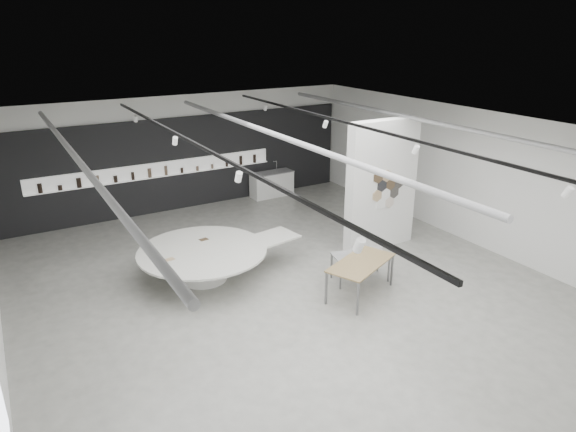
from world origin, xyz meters
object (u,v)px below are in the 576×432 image
partition_column (382,185)px  kitchen_counter (272,184)px  sample_table_stone (361,257)px  sample_table_wood (361,264)px  display_island (206,259)px

partition_column → kitchen_counter: size_ratio=2.23×
sample_table_stone → kitchen_counter: (1.29, 6.91, -0.18)m
sample_table_wood → sample_table_stone: size_ratio=1.36×
partition_column → kitchen_counter: bearing=94.6°
sample_table_wood → kitchen_counter: (1.74, 7.49, -0.32)m
sample_table_stone → display_island: bearing=148.8°
display_island → kitchen_counter: 6.71m
partition_column → display_island: size_ratio=0.83×
partition_column → display_island: (-4.97, 0.57, -1.28)m
partition_column → sample_table_wood: (-2.18, -1.98, -1.03)m
partition_column → sample_table_wood: size_ratio=1.81×
sample_table_wood → kitchen_counter: kitchen_counter is taller
sample_table_wood → sample_table_stone: sample_table_wood is taller
sample_table_stone → partition_column: bearing=38.9°
partition_column → sample_table_stone: partition_column is taller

